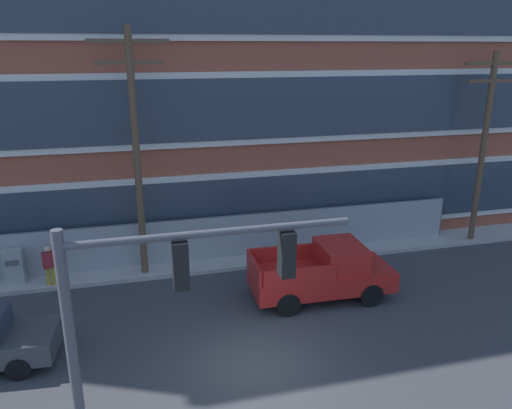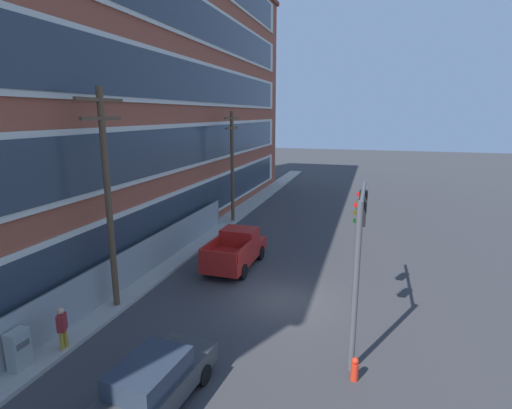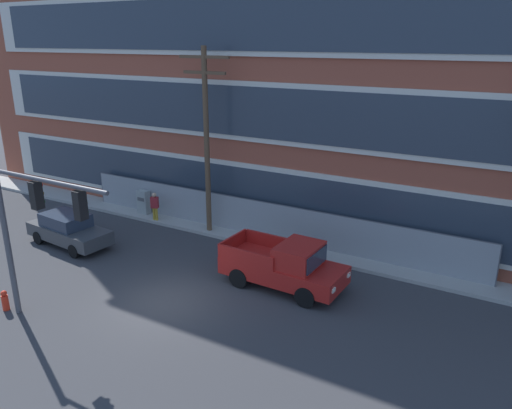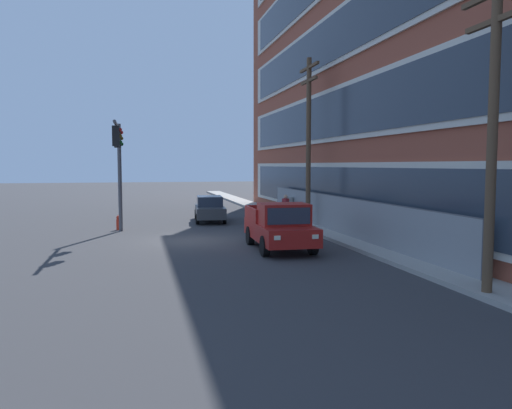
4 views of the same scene
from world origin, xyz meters
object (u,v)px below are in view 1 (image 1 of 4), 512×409
(utility_pole_midblock, at_px, (484,140))
(electrical_cabinet, at_px, (14,268))
(utility_pole_near_corner, at_px, (136,146))
(pedestrian_near_cabinet, at_px, (49,264))
(traffic_signal_mast, at_px, (158,307))
(pickup_truck_red, at_px, (324,273))

(utility_pole_midblock, distance_m, electrical_cabinet, 19.52)
(utility_pole_near_corner, xyz_separation_m, pedestrian_near_cabinet, (-3.35, -0.26, -4.12))
(utility_pole_near_corner, height_order, utility_pole_midblock, utility_pole_near_corner)
(electrical_cabinet, bearing_deg, pedestrian_near_cabinet, -22.79)
(electrical_cabinet, bearing_deg, traffic_signal_mast, -65.23)
(utility_pole_near_corner, relative_size, utility_pole_midblock, 1.10)
(traffic_signal_mast, relative_size, pedestrian_near_cabinet, 3.32)
(utility_pole_near_corner, xyz_separation_m, utility_pole_midblock, (14.46, -0.12, -0.44))
(pickup_truck_red, relative_size, pedestrian_near_cabinet, 2.97)
(pickup_truck_red, xyz_separation_m, utility_pole_near_corner, (-6.03, 3.32, 4.16))
(traffic_signal_mast, bearing_deg, electrical_cabinet, 114.77)
(pickup_truck_red, height_order, utility_pole_near_corner, utility_pole_near_corner)
(traffic_signal_mast, bearing_deg, utility_pole_midblock, 34.10)
(electrical_cabinet, relative_size, pedestrian_near_cabinet, 0.86)
(electrical_cabinet, bearing_deg, pickup_truck_red, -18.66)
(utility_pole_midblock, height_order, electrical_cabinet, utility_pole_midblock)
(traffic_signal_mast, relative_size, utility_pole_midblock, 0.67)
(pedestrian_near_cabinet, bearing_deg, utility_pole_midblock, 0.45)
(traffic_signal_mast, relative_size, electrical_cabinet, 3.84)
(traffic_signal_mast, height_order, electrical_cabinet, traffic_signal_mast)
(pedestrian_near_cabinet, bearing_deg, traffic_signal_mast, -70.58)
(traffic_signal_mast, height_order, pickup_truck_red, traffic_signal_mast)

